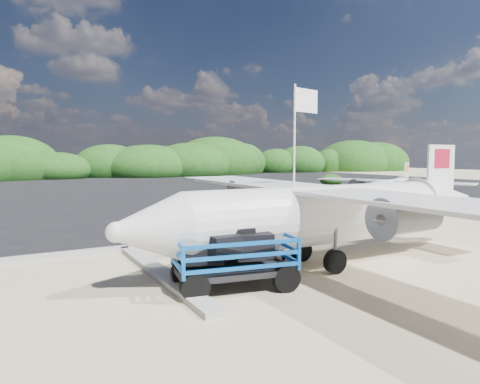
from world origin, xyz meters
The scene contains 8 objects.
ground centered at (0.00, 0.00, 0.00)m, with size 160.00×160.00×0.00m, color beige.
asphalt_apron centered at (0.00, 30.00, 0.00)m, with size 90.00×50.00×0.04m, color #B2B2B2, non-canonical shape.
vegetation_band centered at (0.00, 55.00, 0.00)m, with size 124.00×8.00×4.40m, color #B2B2B2, non-canonical shape.
baggage_cart centered at (-3.29, -0.46, 0.00)m, with size 3.10×1.77×1.55m, color blue, non-canonical shape.
flagpole centered at (-0.41, 1.05, 0.00)m, with size 1.07×0.45×5.36m, color white, non-canonical shape.
crew_a centered at (-2.86, 1.27, 0.97)m, with size 0.71×0.46×1.93m, color #111142.
crew_b centered at (-0.80, 1.51, 0.76)m, with size 0.74×0.58×1.53m, color #111142.
aircraft_large centered at (14.47, 20.22, 0.00)m, with size 15.25×15.25×4.58m, color #B2B2B2, non-canonical shape.
Camera 1 is at (-8.11, -9.45, 3.27)m, focal length 32.00 mm.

